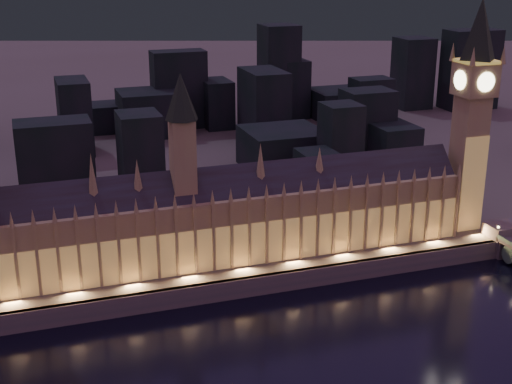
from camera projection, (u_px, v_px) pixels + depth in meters
name	position (u px, v px, depth m)	size (l,w,h in m)	color
ground_plane	(294.00, 347.00, 245.31)	(2000.00, 2000.00, 0.00)	black
north_bank	(102.00, 82.00, 710.05)	(2000.00, 960.00, 8.00)	#4F483E
embankment_wall	(255.00, 286.00, 280.77)	(2000.00, 2.50, 8.00)	#434549
palace_of_westminster	(231.00, 216.00, 291.03)	(202.00, 21.52, 78.00)	#967052
elizabeth_tower	(474.00, 96.00, 311.41)	(18.00, 18.00, 109.17)	#967052
city_backdrop	(206.00, 109.00, 467.63)	(500.12, 215.63, 79.08)	black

